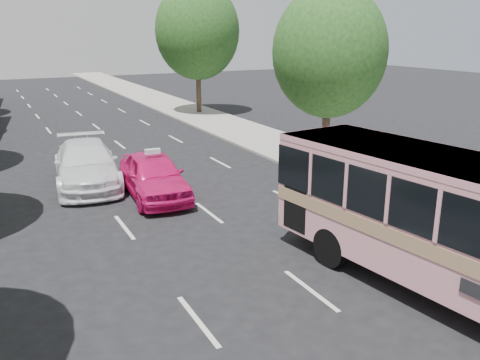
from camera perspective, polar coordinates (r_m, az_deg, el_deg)
ground at (r=13.53m, az=-0.52°, el=-9.58°), size 120.00×120.00×0.00m
sidewalk_right at (r=34.38m, az=-2.79°, el=6.60°), size 4.00×90.00×0.12m
tree_right_near at (r=23.59m, az=10.28°, el=14.42°), size 5.10×5.10×7.95m
tree_right_far at (r=37.72m, az=-4.67°, el=16.70°), size 6.00×6.00×9.35m
pink_bus at (r=12.09m, az=24.46°, el=-4.09°), size 3.83×10.35×3.22m
pink_taxi at (r=18.88m, az=-9.66°, el=0.49°), size 2.28×4.95×1.64m
white_pickup at (r=21.00m, az=-16.87°, el=1.69°), size 3.07×6.05×1.68m
taxi_roof_sign at (r=18.65m, az=-9.80°, el=3.18°), size 0.56×0.22×0.18m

